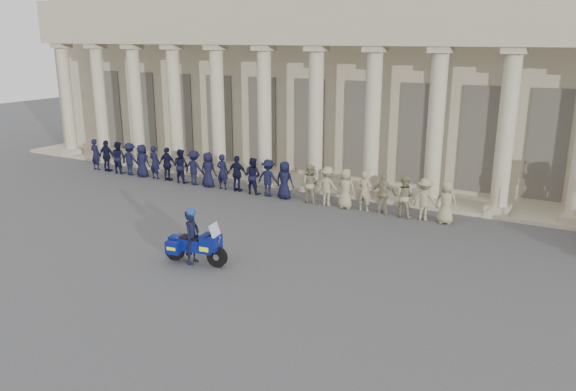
{
  "coord_description": "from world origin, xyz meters",
  "views": [
    {
      "loc": [
        9.4,
        -13.81,
        6.62
      ],
      "look_at": [
        0.81,
        1.72,
        1.6
      ],
      "focal_mm": 35.0,
      "sensor_mm": 36.0,
      "label": 1
    }
  ],
  "objects": [
    {
      "name": "ground",
      "position": [
        0.0,
        0.0,
        0.0
      ],
      "size": [
        90.0,
        90.0,
        0.0
      ],
      "primitive_type": "plane",
      "color": "#444447",
      "rests_on": "ground"
    },
    {
      "name": "building",
      "position": [
        -0.0,
        14.74,
        4.52
      ],
      "size": [
        40.0,
        12.5,
        9.0
      ],
      "color": "tan",
      "rests_on": "ground"
    },
    {
      "name": "officer_rank",
      "position": [
        -3.8,
        6.19,
        0.81
      ],
      "size": [
        18.63,
        0.61,
        1.61
      ],
      "color": "black",
      "rests_on": "ground"
    },
    {
      "name": "motorcycle",
      "position": [
        -0.69,
        -1.31,
        0.59
      ],
      "size": [
        2.11,
        0.94,
        1.35
      ],
      "rotation": [
        0.0,
        0.0,
        0.13
      ],
      "color": "black",
      "rests_on": "ground"
    },
    {
      "name": "rider",
      "position": [
        -0.81,
        -1.33,
        0.87
      ],
      "size": [
        0.48,
        0.65,
        1.75
      ],
      "rotation": [
        0.0,
        0.0,
        1.71
      ],
      "color": "black",
      "rests_on": "ground"
    }
  ]
}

